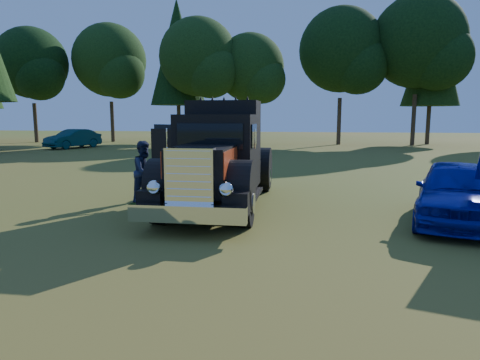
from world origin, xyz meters
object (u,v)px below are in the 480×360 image
at_px(spectator_far, 145,172).
at_px(diamond_t_truck, 218,162).
at_px(spectator_near, 172,176).
at_px(distant_teal_car, 73,139).
at_px(hotrod_coupe, 457,192).

bearing_deg(spectator_far, diamond_t_truck, -74.16).
xyz_separation_m(diamond_t_truck, spectator_far, (-2.31, 0.39, -0.36)).
relative_size(spectator_near, distant_teal_car, 0.36).
bearing_deg(spectator_near, distant_teal_car, 30.82).
distance_m(diamond_t_truck, spectator_far, 2.37).
xyz_separation_m(spectator_near, spectator_far, (-0.92, 0.26, 0.09)).
height_order(diamond_t_truck, spectator_far, diamond_t_truck).
height_order(diamond_t_truck, distant_teal_car, diamond_t_truck).
xyz_separation_m(spectator_near, distant_teal_car, (-14.51, 20.02, -0.07)).
xyz_separation_m(diamond_t_truck, distant_teal_car, (-15.91, 20.15, -0.53)).
relative_size(diamond_t_truck, spectator_near, 4.35).
relative_size(spectator_far, distant_teal_car, 0.40).
bearing_deg(spectator_far, spectator_near, -80.50).
relative_size(diamond_t_truck, hotrod_coupe, 1.50).
bearing_deg(diamond_t_truck, hotrod_coupe, -9.06).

